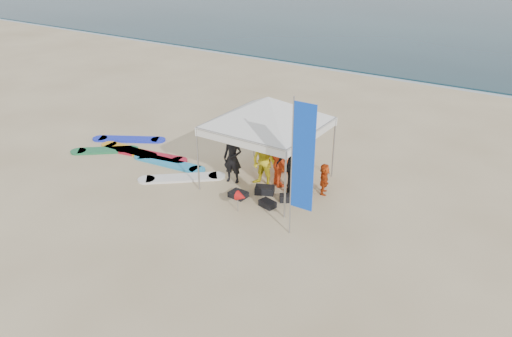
{
  "coord_description": "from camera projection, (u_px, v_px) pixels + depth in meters",
  "views": [
    {
      "loc": [
        7.56,
        -7.64,
        7.05
      ],
      "look_at": [
        0.82,
        2.6,
        1.2
      ],
      "focal_mm": 35.0,
      "sensor_mm": 36.0,
      "label": 1
    }
  ],
  "objects": [
    {
      "name": "marker_pennant",
      "position": [
        241.0,
        197.0,
        13.6
      ],
      "size": [
        0.28,
        0.28,
        0.64
      ],
      "color": "#A5A5A8",
      "rests_on": "ground"
    },
    {
      "name": "canopy_tent",
      "position": [
        268.0,
        97.0,
        14.25
      ],
      "size": [
        4.19,
        4.19,
        3.16
      ],
      "color": "#A5A5A8",
      "rests_on": "ground"
    },
    {
      "name": "person_black_b",
      "position": [
        295.0,
        165.0,
        14.38
      ],
      "size": [
        1.19,
        0.93,
        1.88
      ],
      "primitive_type": "imported",
      "rotation": [
        0.0,
        0.0,
        3.63
      ],
      "color": "black",
      "rests_on": "ground"
    },
    {
      "name": "ground",
      "position": [
        172.0,
        241.0,
        12.55
      ],
      "size": [
        120.0,
        120.0,
        0.0
      ],
      "primitive_type": "plane",
      "color": "beige",
      "rests_on": "ground"
    },
    {
      "name": "person_yellow",
      "position": [
        264.0,
        162.0,
        14.9
      ],
      "size": [
        0.81,
        0.65,
        1.61
      ],
      "primitive_type": "imported",
      "rotation": [
        0.0,
        0.0,
        -0.05
      ],
      "color": "yellow",
      "rests_on": "ground"
    },
    {
      "name": "shoreline_foam",
      "position": [
        406.0,
        79.0,
        26.26
      ],
      "size": [
        160.0,
        1.2,
        0.01
      ],
      "primitive_type": "cube",
      "color": "silver",
      "rests_on": "ground"
    },
    {
      "name": "person_orange_a",
      "position": [
        280.0,
        157.0,
        14.89
      ],
      "size": [
        1.39,
        1.26,
        1.87
      ],
      "primitive_type": "imported",
      "rotation": [
        0.0,
        0.0,
        2.53
      ],
      "color": "red",
      "rests_on": "ground"
    },
    {
      "name": "person_black_a",
      "position": [
        233.0,
        158.0,
        15.18
      ],
      "size": [
        0.66,
        0.51,
        1.59
      ],
      "primitive_type": "imported",
      "rotation": [
        0.0,
        0.0,
        0.24
      ],
      "color": "black",
      "rests_on": "ground"
    },
    {
      "name": "surfboard_spread",
      "position": [
        145.0,
        156.0,
        17.21
      ],
      "size": [
        5.88,
        3.06,
        0.07
      ],
      "color": "#289AD8",
      "rests_on": "ground"
    },
    {
      "name": "gear_pile",
      "position": [
        261.0,
        195.0,
        14.51
      ],
      "size": [
        1.78,
        1.11,
        0.22
      ],
      "color": "black",
      "rests_on": "ground"
    },
    {
      "name": "person_orange_b",
      "position": [
        285.0,
        144.0,
        15.8
      ],
      "size": [
        1.09,
        0.94,
        1.88
      ],
      "primitive_type": "imported",
      "rotation": [
        0.0,
        0.0,
        3.59
      ],
      "color": "#C84011",
      "rests_on": "ground"
    },
    {
      "name": "feather_flag",
      "position": [
        302.0,
        159.0,
        11.81
      ],
      "size": [
        0.62,
        0.04,
        3.67
      ],
      "color": "#A5A5A8",
      "rests_on": "ground"
    },
    {
      "name": "person_seated",
      "position": [
        324.0,
        179.0,
        14.62
      ],
      "size": [
        0.61,
        0.92,
        0.95
      ],
      "primitive_type": "imported",
      "rotation": [
        0.0,
        0.0,
        1.98
      ],
      "color": "#C44111",
      "rests_on": "ground"
    }
  ]
}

